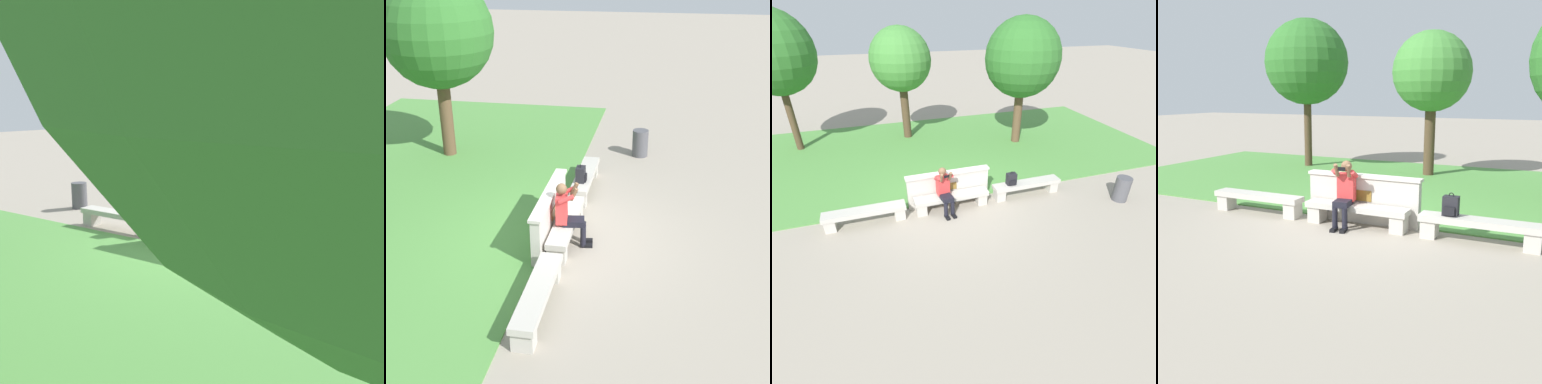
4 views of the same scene
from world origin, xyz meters
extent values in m
plane|color=gray|center=(0.00, 0.00, 0.00)|extent=(80.00, 80.00, 0.00)
cube|color=#518E42|center=(0.00, 4.38, 0.01)|extent=(18.96, 8.00, 0.03)
cube|color=#B7B2A8|center=(-2.40, 0.00, 0.39)|extent=(2.16, 0.40, 0.12)
cube|color=#B7B2A8|center=(-3.30, 0.00, 0.17)|extent=(0.28, 0.34, 0.33)
cube|color=#B7B2A8|center=(-1.50, 0.00, 0.17)|extent=(0.28, 0.34, 0.33)
cube|color=#B7B2A8|center=(0.00, 0.00, 0.39)|extent=(2.16, 0.40, 0.12)
cube|color=#B7B2A8|center=(-0.90, 0.00, 0.17)|extent=(0.28, 0.34, 0.33)
cube|color=#B7B2A8|center=(0.90, 0.00, 0.17)|extent=(0.28, 0.34, 0.33)
cube|color=#B7B2A8|center=(2.40, 0.00, 0.39)|extent=(2.16, 0.40, 0.12)
cube|color=#B7B2A8|center=(1.50, 0.00, 0.17)|extent=(0.28, 0.34, 0.33)
cube|color=#B7B2A8|center=(3.30, 0.00, 0.17)|extent=(0.28, 0.34, 0.33)
cube|color=#B7B2A8|center=(0.00, 0.34, 0.47)|extent=(2.41, 0.18, 0.95)
cube|color=beige|center=(0.00, 0.34, 0.98)|extent=(2.47, 0.24, 0.06)
cube|color=brown|center=(0.00, 0.24, 0.59)|extent=(0.44, 0.02, 0.22)
cube|color=black|center=(-0.27, -0.46, 0.03)|extent=(0.13, 0.25, 0.06)
cylinder|color=black|center=(-0.28, -0.39, 0.24)|extent=(0.11, 0.11, 0.42)
cube|color=black|center=(-0.07, -0.43, 0.03)|extent=(0.13, 0.25, 0.06)
cylinder|color=black|center=(-0.08, -0.36, 0.24)|extent=(0.11, 0.11, 0.42)
cube|color=black|center=(-0.21, -0.19, 0.51)|extent=(0.35, 0.46, 0.12)
cube|color=#D83838|center=(-0.24, 0.04, 0.79)|extent=(0.37, 0.26, 0.56)
sphere|color=brown|center=(-0.24, 0.04, 1.21)|extent=(0.22, 0.22, 0.22)
cylinder|color=#D83838|center=(-0.41, -0.08, 1.08)|extent=(0.13, 0.32, 0.21)
cylinder|color=brown|center=(-0.33, -0.21, 1.16)|extent=(0.08, 0.18, 0.27)
cylinder|color=#D83838|center=(-0.03, -0.03, 1.08)|extent=(0.13, 0.32, 0.21)
cylinder|color=brown|center=(-0.08, -0.18, 1.16)|extent=(0.12, 0.20, 0.27)
cube|color=black|center=(-0.20, -0.26, 1.20)|extent=(0.15, 0.03, 0.08)
cube|color=black|center=(1.87, 0.03, 0.63)|extent=(0.28, 0.20, 0.36)
cube|color=black|center=(1.87, -0.08, 0.56)|extent=(0.20, 0.06, 0.16)
torus|color=black|center=(1.87, 0.03, 0.83)|extent=(0.10, 0.02, 0.10)
cylinder|color=#4C3826|center=(-4.77, 6.15, 1.40)|extent=(0.27, 0.27, 2.80)
sphere|color=#2D6B28|center=(-4.77, 6.15, 3.68)|extent=(2.93, 2.93, 2.93)
cylinder|color=brown|center=(4.12, 4.18, 1.26)|extent=(0.35, 0.35, 2.52)
sphere|color=#2D6B28|center=(4.12, 4.18, 3.40)|extent=(2.93, 2.93, 2.93)
cylinder|color=#4C3826|center=(-0.29, 6.20, 1.27)|extent=(0.34, 0.34, 2.53)
sphere|color=#428438|center=(-0.29, 6.20, 3.28)|extent=(2.47, 2.47, 2.47)
cylinder|color=#4C4C51|center=(4.97, -1.15, 0.38)|extent=(0.44, 0.44, 0.75)
camera|label=1|loc=(-4.80, 7.78, 2.98)|focal=42.00mm
camera|label=2|loc=(-9.32, -1.87, 5.47)|focal=50.00mm
camera|label=3|loc=(-1.93, -7.02, 4.91)|focal=28.00mm
camera|label=4|loc=(3.63, -7.86, 2.63)|focal=42.00mm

